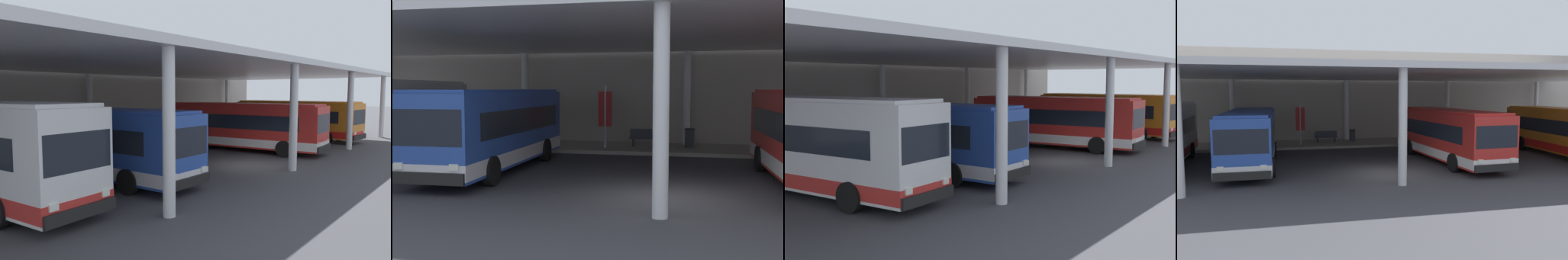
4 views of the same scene
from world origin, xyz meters
TOP-DOWN VIEW (x-y plane):
  - ground_plane at (0.00, 0.00)m, footprint 200.00×200.00m
  - platform_kerb at (0.00, 11.75)m, footprint 42.00×4.50m
  - station_building_facade at (0.00, 15.00)m, footprint 48.00×1.60m
  - canopy_shelter at (0.00, 5.50)m, footprint 40.00×17.00m
  - bus_second_bay at (-7.05, 3.74)m, footprint 2.82×10.56m
  - bench_waiting at (-1.96, 11.82)m, footprint 1.80×0.45m
  - trash_bin at (0.23, 12.02)m, footprint 0.52×0.52m
  - banner_sign at (-4.01, 10.94)m, footprint 0.70×0.12m

SIDE VIEW (x-z plane):
  - ground_plane at x=0.00m, z-range 0.00..0.00m
  - platform_kerb at x=0.00m, z-range 0.00..0.18m
  - bench_waiting at x=-1.96m, z-range 0.20..1.12m
  - trash_bin at x=0.23m, z-range 0.19..1.17m
  - bus_second_bay at x=-7.05m, z-range 0.07..3.24m
  - banner_sign at x=-4.01m, z-range 0.38..3.58m
  - station_building_facade at x=0.00m, z-range 0.00..7.87m
  - canopy_shelter at x=0.00m, z-range 2.52..8.07m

